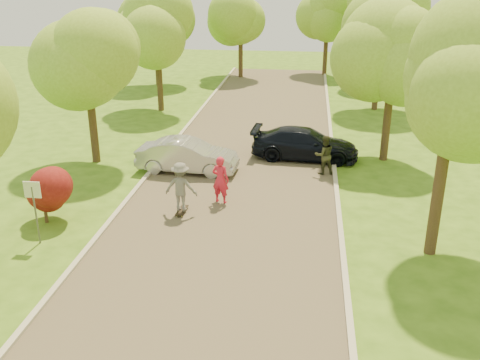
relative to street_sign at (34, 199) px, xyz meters
The scene contains 21 objects.
ground 7.22m from the street_sign, 34.59° to the right, with size 100.00×100.00×0.00m, color #365F16.
road 7.22m from the street_sign, 34.59° to the left, with size 8.00×60.00×0.01m, color #4C4438.
curb_left 4.62m from the street_sign, 66.37° to the left, with size 0.18×60.00×0.12m, color #B2AD9E.
curb_right 10.74m from the street_sign, 22.10° to the left, with size 0.18×60.00×0.12m, color #B2AD9E.
street_sign is the anchor object (origin of this frame).
red_shrub 1.65m from the street_sign, 108.43° to the left, with size 1.70×1.70×1.95m.
tree_l_midb 8.61m from the street_sign, 97.22° to the left, with size 4.30×4.20×6.62m.
tree_l_far 18.43m from the street_sign, 91.87° to the left, with size 4.92×4.80×7.79m.
tree_r_mida 13.46m from the street_sign, ahead, with size 5.13×5.00×7.95m.
tree_r_midb 16.27m from the street_sign, 38.90° to the left, with size 4.51×4.40×7.01m.
tree_r_far 24.25m from the street_sign, 56.91° to the left, with size 5.33×5.20×8.34m.
tree_bg_a 26.44m from the street_sign, 96.53° to the left, with size 5.12×5.00×7.72m.
tree_bg_b 31.57m from the street_sign, 63.40° to the left, with size 5.12×5.00×7.95m.
tree_bg_c 30.35m from the street_sign, 84.26° to the left, with size 4.92×4.80×7.33m.
tree_bg_d 33.74m from the street_sign, 72.61° to the left, with size 5.12×5.00×7.72m.
silver_sedan 8.02m from the street_sign, 65.17° to the left, with size 1.55×4.44×1.46m, color #ADAEB2.
dark_sedan 12.90m from the street_sign, 48.77° to the left, with size 2.04×5.02×1.46m, color black.
longboard 5.22m from the street_sign, 35.26° to the left, with size 0.31×0.96×0.11m.
skateboarder 5.04m from the street_sign, 35.26° to the left, with size 1.19×0.69×1.84m, color slate.
person_striped 6.75m from the street_sign, 36.97° to the left, with size 0.68×0.45×1.87m, color red.
person_olive 12.12m from the street_sign, 39.43° to the left, with size 0.85×0.66×1.75m, color #2F321E.
Camera 1 is at (2.74, -10.64, 8.37)m, focal length 40.00 mm.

